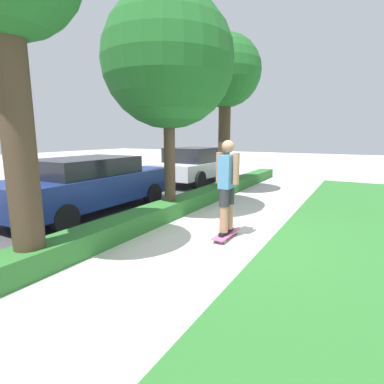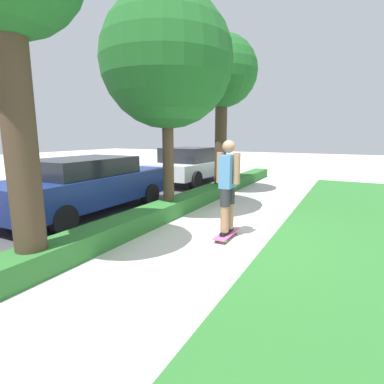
# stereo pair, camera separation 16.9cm
# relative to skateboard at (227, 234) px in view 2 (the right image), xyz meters

# --- Properties ---
(ground_plane) EXTENTS (60.00, 60.00, 0.00)m
(ground_plane) POSITION_rel_skateboard_xyz_m (0.23, 0.23, -0.08)
(ground_plane) COLOR beige
(street_asphalt) EXTENTS (17.86, 5.00, 0.01)m
(street_asphalt) POSITION_rel_skateboard_xyz_m (0.23, 4.43, -0.07)
(street_asphalt) COLOR #474749
(street_asphalt) RESTS_ON ground_plane
(hedge_row) EXTENTS (17.86, 0.60, 0.38)m
(hedge_row) POSITION_rel_skateboard_xyz_m (0.23, 1.83, 0.11)
(hedge_row) COLOR #2D702D
(hedge_row) RESTS_ON ground_plane
(skateboard) EXTENTS (0.85, 0.24, 0.09)m
(skateboard) POSITION_rel_skateboard_xyz_m (0.00, 0.00, 0.00)
(skateboard) COLOR #DB5B93
(skateboard) RESTS_ON ground_plane
(skater_person) EXTENTS (0.51, 0.46, 1.77)m
(skater_person) POSITION_rel_skateboard_xyz_m (-0.00, -0.00, 0.97)
(skater_person) COLOR black
(skater_person) RESTS_ON skateboard
(tree_mid) EXTENTS (2.99, 2.99, 5.09)m
(tree_mid) POSITION_rel_skateboard_xyz_m (0.86, 1.86, 3.50)
(tree_mid) COLOR #423323
(tree_mid) RESTS_ON ground_plane
(tree_far) EXTENTS (2.22, 2.22, 5.04)m
(tree_far) POSITION_rel_skateboard_xyz_m (3.99, 1.83, 3.76)
(tree_far) COLOR #423323
(tree_far) RESTS_ON ground_plane
(parked_car_middle) EXTENTS (4.73, 1.89, 1.41)m
(parked_car_middle) POSITION_rel_skateboard_xyz_m (0.11, 3.80, 0.67)
(parked_car_middle) COLOR navy
(parked_car_middle) RESTS_ON ground_plane
(parked_car_rear) EXTENTS (4.19, 2.07, 1.47)m
(parked_car_rear) POSITION_rel_skateboard_xyz_m (5.62, 3.82, 0.70)
(parked_car_rear) COLOR silver
(parked_car_rear) RESTS_ON ground_plane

